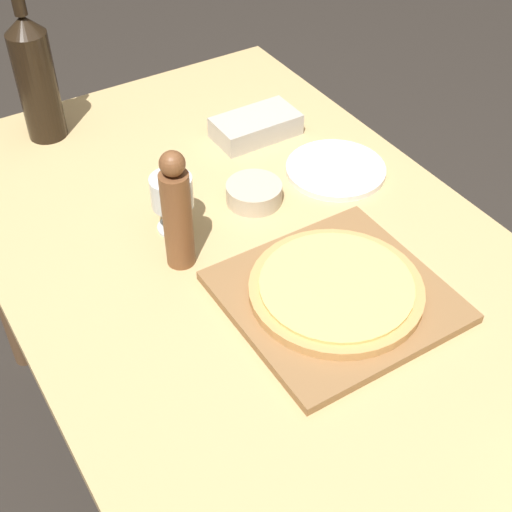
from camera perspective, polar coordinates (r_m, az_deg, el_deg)
ground_plane at (r=1.94m, az=1.27°, el=-18.10°), size 12.00×12.00×0.00m
dining_table at (r=1.39m, az=1.69°, el=-4.17°), size 0.93×1.64×0.77m
cutting_board at (r=1.29m, az=6.36°, el=-3.24°), size 0.37×0.36×0.02m
pizza at (r=1.27m, az=6.43°, el=-2.60°), size 0.31×0.31×0.02m
wine_bottle at (r=1.70m, az=-17.23°, el=13.55°), size 0.09×0.09×0.37m
pepper_mill at (r=1.29m, az=-6.35°, el=3.48°), size 0.05×0.05×0.25m
wine_glass at (r=1.39m, az=-6.75°, el=4.96°), size 0.08×0.08×0.12m
small_bowl at (r=1.49m, az=-0.16°, el=5.06°), size 0.12×0.12×0.04m
dinner_plate at (r=1.59m, az=6.39°, el=6.89°), size 0.22×0.22×0.01m
food_container at (r=1.69m, az=-0.02°, el=10.36°), size 0.20×0.11×0.05m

